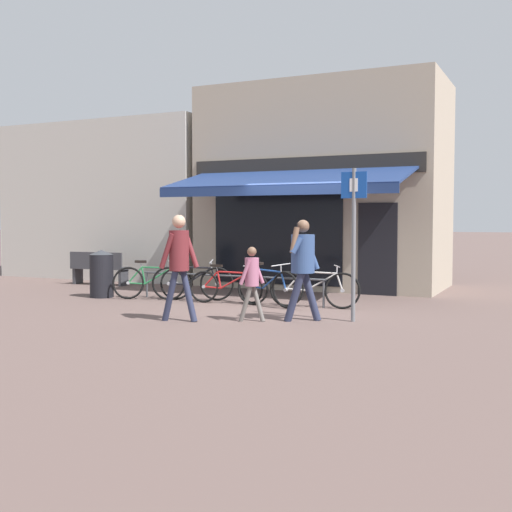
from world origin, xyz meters
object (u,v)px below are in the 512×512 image
object	(u,v)px
pedestrian_adult	(303,259)
pedestrian_child	(252,276)
parking_sign	(354,229)
bicycle_silver	(314,288)
park_bench	(99,267)
bicycle_blue	(267,287)
pedestrian_second_adult	(179,256)
litter_bin	(102,274)
bicycle_black	(192,282)
bicycle_green	(152,282)
bicycle_red	(228,286)

from	to	relation	value
pedestrian_adult	pedestrian_child	world-z (taller)	pedestrian_adult
pedestrian_adult	parking_sign	distance (m)	1.00
bicycle_silver	park_bench	bearing A→B (deg)	158.59
bicycle_blue	pedestrian_second_adult	size ratio (longest dim) A/B	0.90
pedestrian_second_adult	parking_sign	distance (m)	2.97
bicycle_silver	pedestrian_second_adult	bearing A→B (deg)	-127.21
litter_bin	parking_sign	bearing A→B (deg)	-8.53
bicycle_black	parking_sign	xyz separation A→B (m)	(3.90, -1.26, 1.18)
bicycle_silver	pedestrian_second_adult	xyz separation A→B (m)	(-1.48, -2.57, 0.74)
pedestrian_second_adult	litter_bin	size ratio (longest dim) A/B	1.73
bicycle_green	bicycle_red	xyz separation A→B (m)	(1.83, 0.05, -0.02)
bicycle_red	park_bench	size ratio (longest dim) A/B	1.08
bicycle_green	pedestrian_second_adult	distance (m)	3.24
bicycle_blue	pedestrian_adult	bearing A→B (deg)	-26.75
bicycle_red	bicycle_blue	world-z (taller)	bicycle_blue
litter_bin	parking_sign	world-z (taller)	parking_sign
park_bench	pedestrian_adult	bearing A→B (deg)	-28.73
pedestrian_child	litter_bin	xyz separation A→B (m)	(-4.48, 1.63, -0.25)
parking_sign	litter_bin	bearing A→B (deg)	171.47
bicycle_silver	pedestrian_child	world-z (taller)	pedestrian_child
bicycle_black	litter_bin	bearing A→B (deg)	168.02
pedestrian_adult	parking_sign	world-z (taller)	parking_sign
pedestrian_second_adult	park_bench	world-z (taller)	pedestrian_second_adult
bicycle_silver	bicycle_black	bearing A→B (deg)	174.54
bicycle_blue	bicycle_silver	world-z (taller)	bicycle_blue
bicycle_blue	pedestrian_second_adult	bearing A→B (deg)	-82.50
bicycle_green	park_bench	bearing A→B (deg)	126.46
bicycle_blue	bicycle_red	bearing A→B (deg)	-159.07
pedestrian_adult	pedestrian_child	distance (m)	0.91
bicycle_silver	parking_sign	world-z (taller)	parking_sign
bicycle_silver	park_bench	distance (m)	6.83
bicycle_red	bicycle_silver	world-z (taller)	bicycle_silver
pedestrian_child	pedestrian_adult	bearing A→B (deg)	-155.67
bicycle_red	bicycle_silver	xyz separation A→B (m)	(1.80, 0.21, 0.02)
pedestrian_adult	bicycle_silver	bearing A→B (deg)	-85.73
pedestrian_child	bicycle_silver	bearing A→B (deg)	-104.43
bicycle_silver	pedestrian_second_adult	world-z (taller)	pedestrian_second_adult
pedestrian_child	park_bench	world-z (taller)	pedestrian_child
bicycle_green	bicycle_blue	world-z (taller)	bicycle_blue
bicycle_green	litter_bin	bearing A→B (deg)	167.85
bicycle_black	pedestrian_adult	bearing A→B (deg)	-48.19
bicycle_silver	pedestrian_child	bearing A→B (deg)	-107.08
bicycle_green	pedestrian_child	world-z (taller)	pedestrian_child
bicycle_red	pedestrian_adult	xyz separation A→B (m)	(2.20, -1.44, 0.69)
bicycle_blue	litter_bin	bearing A→B (deg)	-155.52
litter_bin	park_bench	xyz separation A→B (m)	(-1.79, 2.11, -0.06)
pedestrian_adult	litter_bin	world-z (taller)	pedestrian_adult
bicycle_green	litter_bin	distance (m)	1.23
bicycle_silver	parking_sign	distance (m)	2.16
bicycle_black	bicycle_blue	distance (m)	1.81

